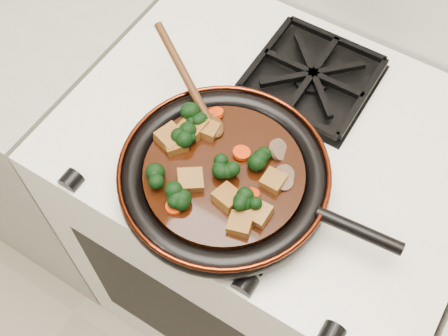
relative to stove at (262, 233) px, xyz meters
The scene contains 31 objects.
stove is the anchor object (origin of this frame).
burner_grate_front 0.48m from the stove, 90.00° to the right, with size 0.23×0.23×0.03m, color black, non-canonical shape.
burner_grate_back 0.48m from the stove, 90.00° to the left, with size 0.23×0.23×0.03m, color black, non-canonical shape.
skillet 0.52m from the stove, 96.28° to the right, with size 0.48×0.35×0.05m.
braising_sauce 0.52m from the stove, 97.02° to the right, with size 0.27×0.27×0.02m, color black.
tofu_cube_0 0.55m from the stove, 126.78° to the right, with size 0.04×0.04×0.02m, color brown.
tofu_cube_1 0.54m from the stove, 64.90° to the right, with size 0.03×0.03×0.02m, color brown.
tofu_cube_2 0.56m from the stove, 76.20° to the right, with size 0.04×0.04×0.02m, color brown.
tofu_cube_3 0.56m from the stove, 70.77° to the right, with size 0.04×0.04×0.02m, color brown.
tofu_cube_4 0.54m from the stove, 134.51° to the right, with size 0.04×0.04×0.02m, color brown.
tofu_cube_5 0.56m from the stove, 104.96° to the right, with size 0.04×0.04×0.02m, color brown.
tofu_cube_6 0.55m from the stove, 85.87° to the right, with size 0.04×0.04×0.02m, color brown.
tofu_cube_7 0.53m from the stove, 129.74° to the right, with size 0.03×0.03×0.02m, color brown.
tofu_cube_8 0.55m from the stove, 130.56° to the right, with size 0.04×0.04×0.02m, color brown.
broccoli_floret_0 0.57m from the stove, 103.54° to the right, with size 0.06×0.06×0.05m, color black, non-canonical shape.
broccoli_floret_1 0.54m from the stove, 95.88° to the right, with size 0.06×0.06×0.05m, color black, non-canonical shape.
broccoli_floret_2 0.56m from the stove, 74.96° to the right, with size 0.06×0.06×0.06m, color black, non-canonical shape.
broccoli_floret_3 0.53m from the stove, 78.85° to the right, with size 0.06×0.06×0.05m, color black, non-canonical shape.
broccoli_floret_4 0.54m from the stove, 140.95° to the right, with size 0.06×0.06×0.05m, color black, non-canonical shape.
broccoli_floret_5 0.58m from the stove, 114.63° to the right, with size 0.06×0.06×0.05m, color black, non-canonical shape.
broccoli_floret_6 0.55m from the stove, 128.75° to the right, with size 0.06×0.06×0.05m, color black, non-canonical shape.
carrot_coin_0 0.54m from the stove, 135.45° to the right, with size 0.03×0.03×0.01m, color red.
carrot_coin_1 0.57m from the stove, 102.76° to the right, with size 0.03×0.03×0.01m, color red.
carrot_coin_2 0.57m from the stove, 101.27° to the right, with size 0.03×0.03×0.01m, color red.
carrot_coin_3 0.54m from the stove, 75.88° to the right, with size 0.03×0.03×0.01m, color red.
carrot_coin_4 0.53m from the stove, 145.76° to the right, with size 0.03×0.03×0.01m, color red.
carrot_coin_5 0.53m from the stove, 95.86° to the right, with size 0.03×0.03×0.01m, color red.
mushroom_slice_0 0.52m from the stove, 61.82° to the right, with size 0.04×0.04×0.01m, color brown.
mushroom_slice_1 0.53m from the stove, 57.40° to the right, with size 0.03×0.03×0.01m, color brown.
mushroom_slice_2 0.53m from the stove, 58.25° to the right, with size 0.03×0.03×0.01m, color brown.
wooden_spoon 0.55m from the stove, 154.94° to the right, with size 0.13×0.09×0.21m.
Camera 1 is at (0.23, 1.14, 1.75)m, focal length 45.00 mm.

